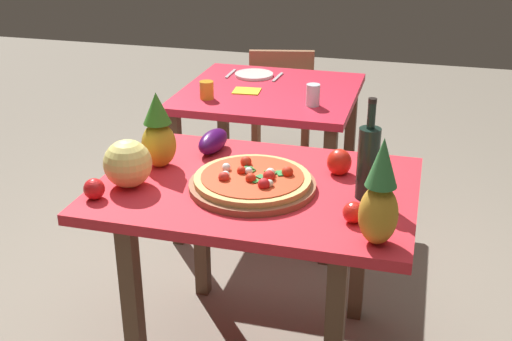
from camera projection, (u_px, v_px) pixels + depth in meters
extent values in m
cube|color=brown|center=(134.00, 317.00, 2.33)|extent=(0.06, 0.06, 0.74)
cube|color=brown|center=(201.00, 224.00, 2.96)|extent=(0.06, 0.06, 0.74)
cube|color=brown|center=(359.00, 245.00, 2.79)|extent=(0.06, 0.06, 0.74)
cube|color=red|center=(257.00, 189.00, 2.40)|extent=(1.16, 0.82, 0.04)
cube|color=brown|center=(177.00, 180.00, 3.39)|extent=(0.06, 0.06, 0.74)
cube|color=brown|center=(328.00, 198.00, 3.20)|extent=(0.06, 0.06, 0.74)
cube|color=brown|center=(223.00, 129.00, 4.10)|extent=(0.06, 0.06, 0.74)
cube|color=brown|center=(350.00, 141.00, 3.90)|extent=(0.06, 0.06, 0.74)
cube|color=red|center=(270.00, 93.00, 3.49)|extent=(0.92, 0.90, 0.04)
cube|color=brown|center=(304.00, 130.00, 4.54)|extent=(0.04, 0.04, 0.41)
cube|color=brown|center=(257.00, 129.00, 4.56)|extent=(0.04, 0.04, 0.41)
cube|color=brown|center=(305.00, 148.00, 4.24)|extent=(0.04, 0.04, 0.41)
cube|color=brown|center=(255.00, 147.00, 4.26)|extent=(0.04, 0.04, 0.41)
cube|color=brown|center=(281.00, 107.00, 4.31)|extent=(0.48, 0.48, 0.04)
cube|color=#8D5C3C|center=(281.00, 82.00, 4.06)|extent=(0.40, 0.13, 0.40)
cylinder|color=brown|center=(252.00, 185.00, 2.35)|extent=(0.46, 0.46, 0.02)
cylinder|color=tan|center=(252.00, 179.00, 2.34)|extent=(0.42, 0.42, 0.02)
cylinder|color=red|center=(252.00, 176.00, 2.34)|extent=(0.37, 0.37, 0.00)
sphere|color=red|center=(251.00, 178.00, 2.29)|extent=(0.04, 0.04, 0.04)
sphere|color=red|center=(242.00, 171.00, 2.36)|extent=(0.03, 0.03, 0.03)
sphere|color=red|center=(224.00, 177.00, 2.30)|extent=(0.04, 0.04, 0.04)
sphere|color=red|center=(264.00, 184.00, 2.24)|extent=(0.04, 0.04, 0.04)
sphere|color=red|center=(246.00, 162.00, 2.43)|extent=(0.04, 0.04, 0.04)
sphere|color=red|center=(269.00, 176.00, 2.30)|extent=(0.04, 0.04, 0.04)
sphere|color=red|center=(288.00, 172.00, 2.34)|extent=(0.04, 0.04, 0.04)
cube|color=#2F762D|center=(271.00, 172.00, 2.36)|extent=(0.05, 0.05, 0.00)
cube|color=#327926|center=(250.00, 171.00, 2.36)|extent=(0.04, 0.05, 0.00)
cube|color=#257221|center=(248.00, 170.00, 2.37)|extent=(0.05, 0.05, 0.00)
cube|color=#326D32|center=(247.00, 169.00, 2.39)|extent=(0.03, 0.05, 0.00)
cube|color=#2C822F|center=(253.00, 180.00, 2.29)|extent=(0.05, 0.05, 0.00)
cube|color=#2A7336|center=(262.00, 177.00, 2.32)|extent=(0.05, 0.05, 0.00)
cube|color=#298639|center=(281.00, 173.00, 2.35)|extent=(0.04, 0.05, 0.00)
sphere|color=white|center=(226.00, 167.00, 2.38)|extent=(0.03, 0.03, 0.03)
sphere|color=#EEE6D0|center=(269.00, 184.00, 2.25)|extent=(0.03, 0.03, 0.03)
sphere|color=white|center=(249.00, 171.00, 2.35)|extent=(0.03, 0.03, 0.03)
sphere|color=#F8E7D0|center=(270.00, 173.00, 2.33)|extent=(0.04, 0.04, 0.04)
sphere|color=white|center=(225.00, 175.00, 2.32)|extent=(0.03, 0.03, 0.03)
cylinder|color=black|center=(368.00, 164.00, 2.24)|extent=(0.08, 0.08, 0.26)
cylinder|color=black|center=(371.00, 116.00, 2.17)|extent=(0.03, 0.03, 0.09)
cylinder|color=black|center=(373.00, 101.00, 2.15)|extent=(0.03, 0.03, 0.02)
ellipsoid|color=#B38E23|center=(159.00, 145.00, 2.51)|extent=(0.13, 0.13, 0.18)
cone|color=#337421|center=(156.00, 108.00, 2.45)|extent=(0.11, 0.11, 0.12)
ellipsoid|color=#BF8928|center=(378.00, 215.00, 1.96)|extent=(0.12, 0.12, 0.19)
cone|color=#317238|center=(383.00, 162.00, 1.89)|extent=(0.10, 0.10, 0.15)
sphere|color=#F1E076|center=(128.00, 164.00, 2.34)|extent=(0.18, 0.18, 0.18)
ellipsoid|color=red|center=(339.00, 162.00, 2.46)|extent=(0.09, 0.09, 0.10)
ellipsoid|color=#400D50|center=(213.00, 141.00, 2.66)|extent=(0.11, 0.21, 0.09)
sphere|color=red|center=(353.00, 212.00, 2.11)|extent=(0.07, 0.07, 0.07)
sphere|color=red|center=(94.00, 189.00, 2.27)|extent=(0.08, 0.08, 0.08)
cylinder|color=orange|center=(207.00, 90.00, 3.32)|extent=(0.07, 0.07, 0.09)
cylinder|color=silver|center=(313.00, 95.00, 3.21)|extent=(0.07, 0.07, 0.11)
cylinder|color=white|center=(254.00, 75.00, 3.72)|extent=(0.22, 0.22, 0.02)
cube|color=silver|center=(231.00, 74.00, 3.75)|extent=(0.02, 0.18, 0.01)
cube|color=silver|center=(278.00, 77.00, 3.69)|extent=(0.03, 0.18, 0.01)
cube|color=yellow|center=(247.00, 91.00, 3.45)|extent=(0.15, 0.13, 0.01)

